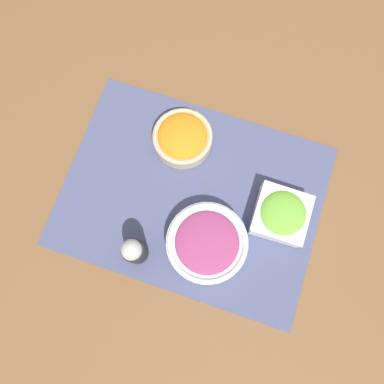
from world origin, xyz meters
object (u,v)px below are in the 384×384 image
(onion_bowl, at_px, (207,243))
(lettuce_bowl, at_px, (281,214))
(carrot_bowl, at_px, (183,138))
(pepper_shaker, at_px, (134,251))

(onion_bowl, xyz_separation_m, lettuce_bowl, (-0.13, -0.11, 0.00))
(carrot_bowl, relative_size, pepper_shaker, 1.24)
(carrot_bowl, xyz_separation_m, lettuce_bowl, (-0.26, 0.10, 0.00))
(carrot_bowl, distance_m, pepper_shaker, 0.27)
(carrot_bowl, bearing_deg, lettuce_bowl, 158.85)
(lettuce_bowl, relative_size, pepper_shaker, 1.06)
(pepper_shaker, bearing_deg, lettuce_bowl, -146.98)
(carrot_bowl, relative_size, lettuce_bowl, 1.17)
(onion_bowl, xyz_separation_m, carrot_bowl, (0.12, -0.21, -0.00))
(pepper_shaker, bearing_deg, onion_bowl, -154.21)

